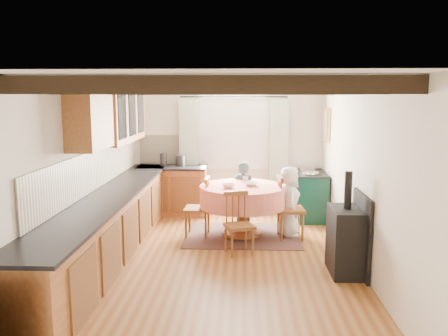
{
  "coord_description": "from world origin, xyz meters",
  "views": [
    {
      "loc": [
        0.29,
        -5.95,
        2.22
      ],
      "look_at": [
        0.0,
        0.8,
        1.15
      ],
      "focal_mm": 36.73,
      "sensor_mm": 36.0,
      "label": 1
    }
  ],
  "objects_px": {
    "chair_right": "(291,207)",
    "cup": "(245,179)",
    "chair_near": "(239,224)",
    "child_far": "(243,194)",
    "dining_table": "(242,211)",
    "cast_iron_stove": "(347,223)",
    "chair_left": "(197,207)",
    "aga_range": "(308,195)",
    "child_right": "(289,201)"
  },
  "relations": [
    {
      "from": "chair_left",
      "to": "aga_range",
      "type": "bearing_deg",
      "value": 123.9
    },
    {
      "from": "chair_near",
      "to": "cup",
      "type": "bearing_deg",
      "value": 65.97
    },
    {
      "from": "dining_table",
      "to": "cast_iron_stove",
      "type": "distance_m",
      "value": 2.01
    },
    {
      "from": "chair_right",
      "to": "cup",
      "type": "bearing_deg",
      "value": 54.04
    },
    {
      "from": "dining_table",
      "to": "child_far",
      "type": "relative_size",
      "value": 1.21
    },
    {
      "from": "dining_table",
      "to": "chair_right",
      "type": "bearing_deg",
      "value": -6.71
    },
    {
      "from": "chair_left",
      "to": "chair_near",
      "type": "bearing_deg",
      "value": 42.25
    },
    {
      "from": "chair_near",
      "to": "chair_left",
      "type": "bearing_deg",
      "value": 109.35
    },
    {
      "from": "chair_left",
      "to": "cast_iron_stove",
      "type": "height_order",
      "value": "cast_iron_stove"
    },
    {
      "from": "chair_near",
      "to": "cup",
      "type": "relative_size",
      "value": 9.28
    },
    {
      "from": "cast_iron_stove",
      "to": "cup",
      "type": "xyz_separation_m",
      "value": [
        -1.25,
        1.86,
        0.21
      ]
    },
    {
      "from": "dining_table",
      "to": "chair_near",
      "type": "xyz_separation_m",
      "value": [
        -0.04,
        -0.86,
        0.04
      ]
    },
    {
      "from": "dining_table",
      "to": "cup",
      "type": "relative_size",
      "value": 14.14
    },
    {
      "from": "dining_table",
      "to": "aga_range",
      "type": "height_order",
      "value": "aga_range"
    },
    {
      "from": "dining_table",
      "to": "child_far",
      "type": "xyz_separation_m",
      "value": [
        0.02,
        0.59,
        0.15
      ]
    },
    {
      "from": "chair_near",
      "to": "child_far",
      "type": "distance_m",
      "value": 1.46
    },
    {
      "from": "dining_table",
      "to": "child_far",
      "type": "bearing_deg",
      "value": 88.52
    },
    {
      "from": "cast_iron_stove",
      "to": "cup",
      "type": "distance_m",
      "value": 2.25
    },
    {
      "from": "chair_near",
      "to": "cast_iron_stove",
      "type": "bearing_deg",
      "value": -45.46
    },
    {
      "from": "chair_near",
      "to": "chair_right",
      "type": "height_order",
      "value": "chair_right"
    },
    {
      "from": "chair_near",
      "to": "child_far",
      "type": "xyz_separation_m",
      "value": [
        0.06,
        1.45,
        0.11
      ]
    },
    {
      "from": "chair_near",
      "to": "child_right",
      "type": "height_order",
      "value": "child_right"
    },
    {
      "from": "chair_right",
      "to": "cup",
      "type": "distance_m",
      "value": 0.91
    },
    {
      "from": "child_far",
      "to": "chair_left",
      "type": "bearing_deg",
      "value": 56.94
    },
    {
      "from": "child_far",
      "to": "chair_right",
      "type": "bearing_deg",
      "value": 153.82
    },
    {
      "from": "chair_left",
      "to": "child_far",
      "type": "distance_m",
      "value": 0.96
    },
    {
      "from": "dining_table",
      "to": "child_far",
      "type": "height_order",
      "value": "child_far"
    },
    {
      "from": "chair_right",
      "to": "child_right",
      "type": "bearing_deg",
      "value": 2.12
    },
    {
      "from": "dining_table",
      "to": "chair_near",
      "type": "bearing_deg",
      "value": -92.73
    },
    {
      "from": "dining_table",
      "to": "chair_right",
      "type": "xyz_separation_m",
      "value": [
        0.75,
        -0.09,
        0.09
      ]
    },
    {
      "from": "child_far",
      "to": "chair_near",
      "type": "bearing_deg",
      "value": 104.31
    },
    {
      "from": "chair_right",
      "to": "child_far",
      "type": "bearing_deg",
      "value": 43.44
    },
    {
      "from": "chair_left",
      "to": "cup",
      "type": "bearing_deg",
      "value": 119.7
    },
    {
      "from": "cup",
      "to": "chair_right",
      "type": "bearing_deg",
      "value": -32.11
    },
    {
      "from": "child_far",
      "to": "cup",
      "type": "height_order",
      "value": "child_far"
    },
    {
      "from": "chair_near",
      "to": "cast_iron_stove",
      "type": "height_order",
      "value": "cast_iron_stove"
    },
    {
      "from": "chair_left",
      "to": "dining_table",
      "type": "bearing_deg",
      "value": 95.41
    },
    {
      "from": "child_right",
      "to": "child_far",
      "type": "bearing_deg",
      "value": 47.29
    },
    {
      "from": "chair_left",
      "to": "cup",
      "type": "height_order",
      "value": "chair_left"
    },
    {
      "from": "chair_near",
      "to": "chair_left",
      "type": "height_order",
      "value": "chair_left"
    },
    {
      "from": "chair_near",
      "to": "child_far",
      "type": "relative_size",
      "value": 0.79
    },
    {
      "from": "dining_table",
      "to": "child_right",
      "type": "xyz_separation_m",
      "value": [
        0.74,
        0.05,
        0.15
      ]
    },
    {
      "from": "aga_range",
      "to": "cast_iron_stove",
      "type": "xyz_separation_m",
      "value": [
        0.11,
        -2.61,
        0.22
      ]
    },
    {
      "from": "child_far",
      "to": "child_right",
      "type": "bearing_deg",
      "value": 159.82
    },
    {
      "from": "child_far",
      "to": "cup",
      "type": "xyz_separation_m",
      "value": [
        0.03,
        -0.24,
        0.3
      ]
    },
    {
      "from": "child_right",
      "to": "aga_range",
      "type": "bearing_deg",
      "value": -29.25
    },
    {
      "from": "chair_near",
      "to": "child_far",
      "type": "bearing_deg",
      "value": 67.99
    },
    {
      "from": "chair_right",
      "to": "cast_iron_stove",
      "type": "xyz_separation_m",
      "value": [
        0.55,
        -1.42,
        0.15
      ]
    },
    {
      "from": "chair_left",
      "to": "cast_iron_stove",
      "type": "relative_size",
      "value": 0.73
    },
    {
      "from": "chair_left",
      "to": "chair_right",
      "type": "xyz_separation_m",
      "value": [
        1.47,
        -0.06,
        0.02
      ]
    }
  ]
}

